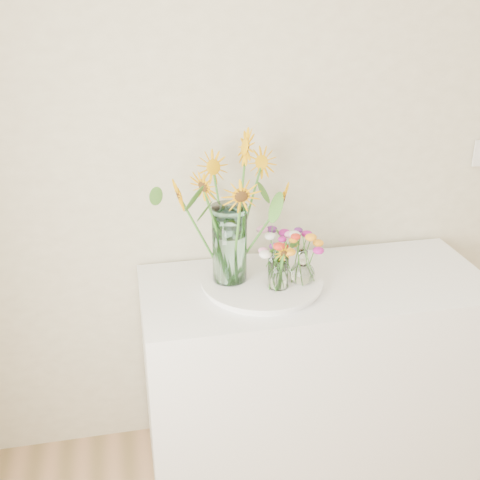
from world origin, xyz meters
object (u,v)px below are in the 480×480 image
Objects in this scene: counter at (311,374)px; small_vase_a at (278,273)px; small_vase_b at (303,267)px; mason_jar at (230,244)px; small_vase_c at (279,259)px; tray at (262,284)px.

counter is 0.57m from small_vase_a.
small_vase_a is 0.11m from small_vase_b.
small_vase_b reaches higher than counter.
mason_jar reaches higher than small_vase_b.
small_vase_b is 1.28× the size of small_vase_c.
small_vase_c is at bearing 10.74° from mason_jar.
mason_jar is 0.22m from small_vase_a.
mason_jar is at bearing -169.26° from small_vase_c.
small_vase_b is 0.14m from small_vase_c.
small_vase_a reaches higher than counter.
small_vase_a is at bearing -31.28° from mason_jar.
mason_jar reaches higher than small_vase_a.
small_vase_b is (0.15, -0.05, 0.08)m from tray.
small_vase_c is at bearing 73.45° from small_vase_a.
mason_jar is at bearing 148.72° from small_vase_a.
tray is at bearing 177.46° from counter.
counter is 0.55m from small_vase_c.
counter is at bearing -31.24° from small_vase_c.
tray is 0.13m from small_vase_c.
small_vase_a reaches higher than small_vase_c.
mason_jar is at bearing 172.94° from counter.
counter is 0.72m from mason_jar.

